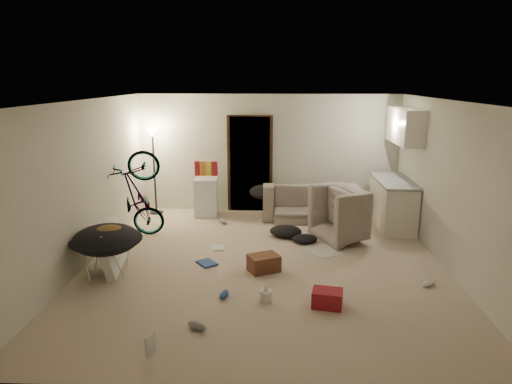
{
  "coord_description": "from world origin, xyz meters",
  "views": [
    {
      "loc": [
        0.16,
        -6.65,
        2.81
      ],
      "look_at": [
        -0.16,
        0.6,
        1.0
      ],
      "focal_mm": 32.0,
      "sensor_mm": 36.0,
      "label": 1
    }
  ],
  "objects_px": {
    "sofa": "(309,205)",
    "armchair": "(355,219)",
    "bicycle": "(139,214)",
    "floor_lamp": "(153,153)",
    "mini_fridge": "(206,197)",
    "drink_case_a": "(264,263)",
    "juicer": "(266,295)",
    "drink_case_b": "(327,298)",
    "kitchen_counter": "(392,204)",
    "tv_box": "(112,247)",
    "saucer_chair": "(107,246)"
  },
  "relations": [
    {
      "from": "bicycle",
      "to": "drink_case_a",
      "type": "relative_size",
      "value": 3.73
    },
    {
      "from": "mini_fridge",
      "to": "tv_box",
      "type": "bearing_deg",
      "value": -111.91
    },
    {
      "from": "floor_lamp",
      "to": "drink_case_b",
      "type": "height_order",
      "value": "floor_lamp"
    },
    {
      "from": "sofa",
      "to": "drink_case_b",
      "type": "height_order",
      "value": "sofa"
    },
    {
      "from": "armchair",
      "to": "tv_box",
      "type": "distance_m",
      "value": 4.22
    },
    {
      "from": "sofa",
      "to": "drink_case_a",
      "type": "xyz_separation_m",
      "value": [
        -0.86,
        -2.74,
        -0.15
      ]
    },
    {
      "from": "saucer_chair",
      "to": "juicer",
      "type": "xyz_separation_m",
      "value": [
        2.35,
        -0.78,
        -0.35
      ]
    },
    {
      "from": "mini_fridge",
      "to": "saucer_chair",
      "type": "height_order",
      "value": "mini_fridge"
    },
    {
      "from": "floor_lamp",
      "to": "mini_fridge",
      "type": "xyz_separation_m",
      "value": [
        1.1,
        -0.1,
        -0.91
      ]
    },
    {
      "from": "floor_lamp",
      "to": "bicycle",
      "type": "height_order",
      "value": "floor_lamp"
    },
    {
      "from": "kitchen_counter",
      "to": "mini_fridge",
      "type": "xyz_separation_m",
      "value": [
        -3.73,
        0.55,
        -0.04
      ]
    },
    {
      "from": "saucer_chair",
      "to": "tv_box",
      "type": "relative_size",
      "value": 1.0
    },
    {
      "from": "mini_fridge",
      "to": "saucer_chair",
      "type": "bearing_deg",
      "value": -110.75
    },
    {
      "from": "saucer_chair",
      "to": "juicer",
      "type": "height_order",
      "value": "saucer_chair"
    },
    {
      "from": "floor_lamp",
      "to": "bicycle",
      "type": "distance_m",
      "value": 1.76
    },
    {
      "from": "mini_fridge",
      "to": "drink_case_a",
      "type": "relative_size",
      "value": 1.8
    },
    {
      "from": "armchair",
      "to": "drink_case_b",
      "type": "bearing_deg",
      "value": 139.92
    },
    {
      "from": "floor_lamp",
      "to": "drink_case_a",
      "type": "bearing_deg",
      "value": -50.84
    },
    {
      "from": "kitchen_counter",
      "to": "bicycle",
      "type": "bearing_deg",
      "value": -169.51
    },
    {
      "from": "sofa",
      "to": "bicycle",
      "type": "distance_m",
      "value": 3.42
    },
    {
      "from": "mini_fridge",
      "to": "floor_lamp",
      "type": "bearing_deg",
      "value": 172.37
    },
    {
      "from": "mini_fridge",
      "to": "armchair",
      "type": "bearing_deg",
      "value": -25.56
    },
    {
      "from": "tv_box",
      "to": "juicer",
      "type": "bearing_deg",
      "value": -31.02
    },
    {
      "from": "saucer_chair",
      "to": "mini_fridge",
      "type": "bearing_deg",
      "value": 71.7
    },
    {
      "from": "sofa",
      "to": "armchair",
      "type": "bearing_deg",
      "value": 121.83
    },
    {
      "from": "kitchen_counter",
      "to": "sofa",
      "type": "distance_m",
      "value": 1.65
    },
    {
      "from": "tv_box",
      "to": "drink_case_a",
      "type": "relative_size",
      "value": 2.36
    },
    {
      "from": "floor_lamp",
      "to": "drink_case_b",
      "type": "relative_size",
      "value": 4.83
    },
    {
      "from": "drink_case_a",
      "to": "drink_case_b",
      "type": "height_order",
      "value": "drink_case_a"
    },
    {
      "from": "drink_case_b",
      "to": "saucer_chair",
      "type": "bearing_deg",
      "value": 175.23
    },
    {
      "from": "armchair",
      "to": "drink_case_a",
      "type": "relative_size",
      "value": 2.44
    },
    {
      "from": "armchair",
      "to": "mini_fridge",
      "type": "relative_size",
      "value": 1.35
    },
    {
      "from": "drink_case_b",
      "to": "floor_lamp",
      "type": "bearing_deg",
      "value": 139.61
    },
    {
      "from": "juicer",
      "to": "saucer_chair",
      "type": "bearing_deg",
      "value": 161.73
    },
    {
      "from": "saucer_chair",
      "to": "drink_case_b",
      "type": "bearing_deg",
      "value": -15.47
    },
    {
      "from": "sofa",
      "to": "armchair",
      "type": "height_order",
      "value": "armchair"
    },
    {
      "from": "bicycle",
      "to": "mini_fridge",
      "type": "height_order",
      "value": "bicycle"
    },
    {
      "from": "floor_lamp",
      "to": "kitchen_counter",
      "type": "relative_size",
      "value": 1.21
    },
    {
      "from": "tv_box",
      "to": "drink_case_b",
      "type": "height_order",
      "value": "tv_box"
    },
    {
      "from": "floor_lamp",
      "to": "sofa",
      "type": "height_order",
      "value": "floor_lamp"
    },
    {
      "from": "kitchen_counter",
      "to": "sofa",
      "type": "relative_size",
      "value": 0.79
    },
    {
      "from": "saucer_chair",
      "to": "drink_case_b",
      "type": "height_order",
      "value": "saucer_chair"
    },
    {
      "from": "drink_case_a",
      "to": "juicer",
      "type": "relative_size",
      "value": 1.96
    },
    {
      "from": "floor_lamp",
      "to": "juicer",
      "type": "distance_m",
      "value": 4.77
    },
    {
      "from": "tv_box",
      "to": "floor_lamp",
      "type": "bearing_deg",
      "value": 83.36
    },
    {
      "from": "drink_case_b",
      "to": "kitchen_counter",
      "type": "bearing_deg",
      "value": 75.1
    },
    {
      "from": "tv_box",
      "to": "armchair",
      "type": "bearing_deg",
      "value": 13.67
    },
    {
      "from": "sofa",
      "to": "tv_box",
      "type": "bearing_deg",
      "value": 39.22
    },
    {
      "from": "drink_case_a",
      "to": "drink_case_b",
      "type": "relative_size",
      "value": 1.17
    },
    {
      "from": "sofa",
      "to": "bicycle",
      "type": "xyz_separation_m",
      "value": [
        -3.15,
        -1.33,
        0.15
      ]
    }
  ]
}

